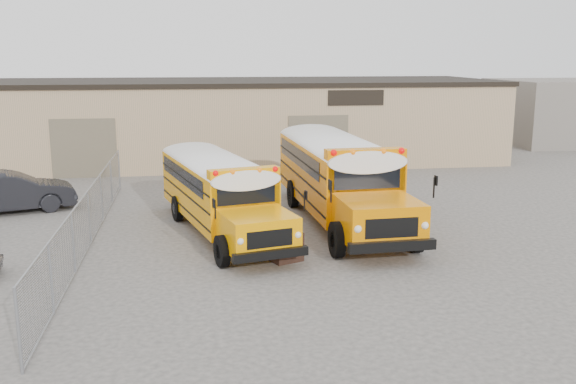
{
  "coord_description": "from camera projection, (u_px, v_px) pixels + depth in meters",
  "views": [
    {
      "loc": [
        -2.55,
        -18.15,
        6.11
      ],
      "look_at": [
        0.55,
        2.67,
        1.6
      ],
      "focal_mm": 40.0,
      "sensor_mm": 36.0,
      "label": 1
    }
  ],
  "objects": [
    {
      "name": "ground",
      "position": [
        283.0,
        263.0,
        19.2
      ],
      "size": [
        120.0,
        120.0,
        0.0
      ],
      "primitive_type": "plane",
      "color": "#4A4844",
      "rests_on": "ground"
    },
    {
      "name": "warehouse",
      "position": [
        236.0,
        119.0,
        38.04
      ],
      "size": [
        30.2,
        10.2,
        4.67
      ],
      "color": "#96805C",
      "rests_on": "ground"
    },
    {
      "name": "chainlink_fence",
      "position": [
        90.0,
        217.0,
        21.05
      ],
      "size": [
        0.07,
        18.07,
        1.81
      ],
      "color": "gray",
      "rests_on": "ground"
    },
    {
      "name": "distant_building_right",
      "position": [
        571.0,
        111.0,
        45.41
      ],
      "size": [
        10.0,
        8.0,
        4.4
      ],
      "primitive_type": "cube",
      "color": "gray",
      "rests_on": "ground"
    },
    {
      "name": "school_bus_left",
      "position": [
        182.0,
        163.0,
        27.55
      ],
      "size": [
        4.43,
        9.57,
        2.72
      ],
      "color": "#FF9E00",
      "rests_on": "ground"
    },
    {
      "name": "school_bus_right",
      "position": [
        301.0,
        147.0,
        30.33
      ],
      "size": [
        3.23,
        11.02,
        3.19
      ],
      "color": "orange",
      "rests_on": "ground"
    },
    {
      "name": "tarp_bundle",
      "position": [
        285.0,
        239.0,
        19.34
      ],
      "size": [
        1.13,
        1.09,
        1.33
      ],
      "color": "black",
      "rests_on": "ground"
    },
    {
      "name": "car_dark",
      "position": [
        10.0,
        192.0,
        25.28
      ],
      "size": [
        5.2,
        3.11,
        1.62
      ],
      "primitive_type": "imported",
      "rotation": [
        0.0,
        0.0,
        1.88
      ],
      "color": "black",
      "rests_on": "ground"
    }
  ]
}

